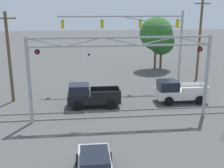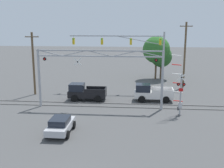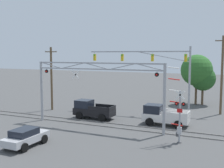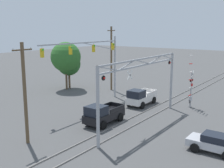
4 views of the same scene
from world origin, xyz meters
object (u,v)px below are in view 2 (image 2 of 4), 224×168
at_px(utility_pole_left, 33,63).
at_px(background_tree_far_left_verge, 161,57).
at_px(traffic_signal_span, 138,49).
at_px(sedan_waiting, 60,125).
at_px(background_tree_beyond_span, 156,50).
at_px(utility_pole_right, 185,54).
at_px(pickup_truck_following, 151,93).
at_px(crossing_signal_mast, 180,94).
at_px(pickup_truck_lead, 85,92).
at_px(crossing_gantry, 99,69).

xyz_separation_m(utility_pole_left, background_tree_far_left_verge, (17.64, 12.27, -0.43)).
distance_m(traffic_signal_span, sedan_waiting, 18.33).
bearing_deg(utility_pole_left, background_tree_far_left_verge, 34.82).
bearing_deg(utility_pole_left, sedan_waiting, -61.48).
bearing_deg(background_tree_beyond_span, utility_pole_right, -57.08).
bearing_deg(pickup_truck_following, crossing_signal_mast, -63.31).
bearing_deg(pickup_truck_lead, traffic_signal_span, 40.41).
bearing_deg(background_tree_far_left_verge, pickup_truck_following, -99.03).
bearing_deg(sedan_waiting, utility_pole_left, 118.52).
xyz_separation_m(traffic_signal_span, pickup_truck_lead, (-6.45, -5.49, -4.86)).
bearing_deg(utility_pole_right, utility_pole_left, -163.15).
xyz_separation_m(pickup_truck_lead, utility_pole_left, (-7.24, 2.25, 3.26)).
distance_m(crossing_gantry, pickup_truck_following, 7.69).
relative_size(sedan_waiting, background_tree_far_left_verge, 0.70).
height_order(traffic_signal_span, pickup_truck_following, traffic_signal_span).
height_order(crossing_gantry, sedan_waiting, crossing_gantry).
bearing_deg(background_tree_beyond_span, utility_pole_left, -144.36).
bearing_deg(background_tree_far_left_verge, utility_pole_left, -145.18).
distance_m(traffic_signal_span, utility_pole_right, 7.49).
height_order(crossing_gantry, utility_pole_left, utility_pole_left).
xyz_separation_m(utility_pole_left, utility_pole_right, (20.51, 6.21, 0.65)).
bearing_deg(utility_pole_left, traffic_signal_span, 13.32).
bearing_deg(sedan_waiting, pickup_truck_following, 53.59).
xyz_separation_m(background_tree_beyond_span, background_tree_far_left_verge, (0.89, 0.26, -1.17)).
bearing_deg(pickup_truck_following, background_tree_far_left_verge, 80.97).
bearing_deg(sedan_waiting, crossing_signal_mast, 28.58).
bearing_deg(utility_pole_left, crossing_gantry, -29.35).
bearing_deg(pickup_truck_lead, background_tree_beyond_span, 56.31).
relative_size(crossing_gantry, utility_pole_left, 1.70).
distance_m(pickup_truck_following, utility_pole_right, 10.30).
relative_size(utility_pole_left, utility_pole_right, 0.86).
xyz_separation_m(crossing_signal_mast, pickup_truck_following, (-2.65, 5.28, -1.26)).
bearing_deg(background_tree_far_left_verge, crossing_signal_mast, -88.78).
relative_size(crossing_gantry, background_tree_far_left_verge, 2.48).
bearing_deg(pickup_truck_following, utility_pole_left, 173.21).
relative_size(pickup_truck_lead, background_tree_far_left_verge, 0.82).
distance_m(crossing_signal_mast, pickup_truck_lead, 11.92).
relative_size(crossing_gantry, crossing_signal_mast, 2.22).
relative_size(traffic_signal_span, utility_pole_right, 1.37).
height_order(traffic_signal_span, sedan_waiting, traffic_signal_span).
bearing_deg(pickup_truck_lead, pickup_truck_following, 2.92).
relative_size(utility_pole_right, background_tree_beyond_span, 1.31).
bearing_deg(background_tree_far_left_verge, utility_pole_right, -64.66).
xyz_separation_m(pickup_truck_lead, pickup_truck_following, (8.16, 0.42, 0.00)).
xyz_separation_m(utility_pole_right, background_tree_far_left_verge, (-2.87, 6.06, -1.09)).
bearing_deg(utility_pole_left, pickup_truck_lead, -17.27).
relative_size(crossing_signal_mast, background_tree_beyond_span, 0.87).
bearing_deg(utility_pole_right, background_tree_beyond_span, 122.92).
xyz_separation_m(traffic_signal_span, pickup_truck_following, (1.70, -5.08, -4.86)).
distance_m(traffic_signal_span, pickup_truck_following, 7.23).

